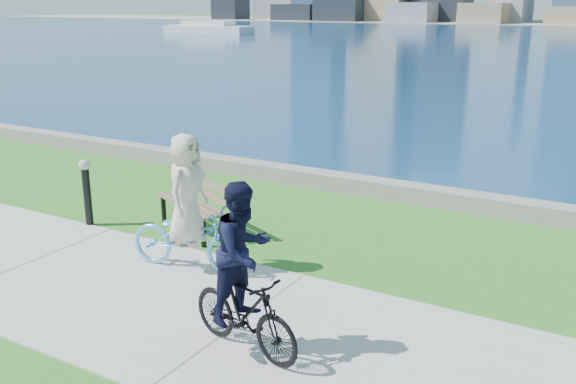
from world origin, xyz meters
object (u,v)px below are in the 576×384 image
at_px(bollard_lamp, 87,188).
at_px(cyclist_man, 244,283).
at_px(park_bench, 197,201).
at_px(cyclist_woman, 188,220).

distance_m(bollard_lamp, cyclist_man, 5.51).
bearing_deg(bollard_lamp, cyclist_man, -24.56).
distance_m(park_bench, bollard_lamp, 2.07).
height_order(park_bench, bollard_lamp, bollard_lamp).
bearing_deg(park_bench, cyclist_woman, -31.57).
height_order(cyclist_woman, cyclist_man, cyclist_woman).
xyz_separation_m(park_bench, cyclist_woman, (0.99, -1.47, 0.24)).
relative_size(park_bench, cyclist_woman, 0.89).
bearing_deg(cyclist_man, cyclist_woman, 64.80).
relative_size(cyclist_woman, cyclist_man, 1.02).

